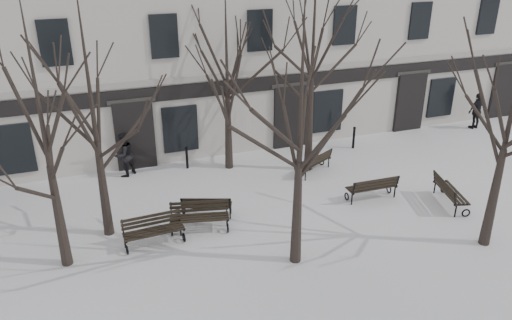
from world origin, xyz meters
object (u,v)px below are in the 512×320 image
tree_1 (40,112)px  bench_1 (207,205)px  bench_5 (449,192)px  bench_2 (373,187)px  tree_2 (301,106)px  bench_3 (199,216)px  bench_4 (315,162)px  bench_0 (153,229)px

tree_1 → bench_1: size_ratio=4.21×
bench_1 → bench_5: size_ratio=0.89×
bench_1 → bench_2: size_ratio=0.94×
bench_1 → bench_2: 6.13m
tree_2 → bench_3: 5.56m
bench_4 → bench_2: bearing=79.2°
bench_0 → bench_1: (1.99, 1.02, -0.05)m
tree_1 → bench_2: size_ratio=3.95×
bench_4 → bench_5: bench_5 is taller
tree_2 → bench_0: (-3.81, 2.39, -4.33)m
tree_2 → bench_3: size_ratio=3.85×
bench_5 → bench_1: bearing=92.1°
tree_1 → bench_0: tree_1 is taller
bench_1 → bench_4: size_ratio=0.98×
tree_2 → bench_5: size_ratio=3.84×
tree_1 → bench_5: size_ratio=3.76×
bench_2 → bench_4: size_ratio=1.04×
tree_1 → bench_0: 4.97m
bench_3 → tree_2: bearing=-37.0°
tree_1 → bench_2: (10.68, 0.34, -4.22)m
tree_2 → bench_1: size_ratio=4.30×
bench_1 → bench_2: (6.07, -0.86, 0.05)m
bench_1 → bench_5: (8.45, -2.15, 0.05)m
bench_2 → bench_1: bearing=-6.4°
bench_4 → tree_2: bearing=29.3°
tree_1 → bench_0: (2.62, 0.18, -4.22)m
bench_2 → bench_5: bearing=153.2°
tree_1 → bench_4: 11.10m
bench_3 → bench_2: bearing=11.8°
tree_2 → bench_5: bearing=10.7°
bench_3 → bench_5: 9.00m
bench_4 → bench_0: bearing=-6.2°
bench_3 → bench_4: 6.19m
bench_3 → bench_5: bearing=3.9°
bench_2 → bench_4: 2.98m
tree_1 → bench_0: bearing=3.9°
bench_3 → bench_1: bearing=71.8°
bench_1 → bench_4: (5.14, 1.97, 0.02)m
tree_2 → bench_4: (3.33, 5.38, -4.36)m
tree_2 → tree_1: bearing=161.0°
bench_1 → bench_5: 8.72m
tree_1 → bench_1: 6.40m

